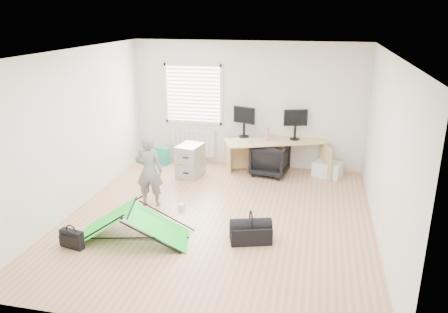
% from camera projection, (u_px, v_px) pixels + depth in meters
% --- Properties ---
extents(ground, '(5.50, 5.50, 0.00)m').
position_uv_depth(ground, '(219.00, 218.00, 7.28)').
color(ground, tan).
rests_on(ground, ground).
extents(back_wall, '(5.00, 0.02, 2.70)m').
position_uv_depth(back_wall, '(247.00, 105.00, 9.39)').
color(back_wall, silver).
rests_on(back_wall, ground).
extents(window, '(1.20, 0.06, 1.20)m').
position_uv_depth(window, '(193.00, 94.00, 9.54)').
color(window, silver).
rests_on(window, back_wall).
extents(radiator, '(1.00, 0.12, 0.60)m').
position_uv_depth(radiator, '(194.00, 143.00, 9.85)').
color(radiator, silver).
rests_on(radiator, back_wall).
extents(desk, '(2.18, 1.39, 0.71)m').
position_uv_depth(desk, '(275.00, 156.00, 9.22)').
color(desk, tan).
rests_on(desk, ground).
extents(filing_cabinet, '(0.53, 0.65, 0.68)m').
position_uv_depth(filing_cabinet, '(190.00, 161.00, 9.02)').
color(filing_cabinet, '#919496').
rests_on(filing_cabinet, ground).
extents(monitor_left, '(0.51, 0.28, 0.48)m').
position_uv_depth(monitor_left, '(244.00, 126.00, 9.28)').
color(monitor_left, black).
rests_on(monitor_left, desk).
extents(monitor_right, '(0.50, 0.24, 0.47)m').
position_uv_depth(monitor_right, '(295.00, 129.00, 9.10)').
color(monitor_right, black).
rests_on(monitor_right, desk).
extents(keyboard, '(0.46, 0.28, 0.02)m').
position_uv_depth(keyboard, '(241.00, 140.00, 9.07)').
color(keyboard, beige).
rests_on(keyboard, desk).
extents(thermos, '(0.08, 0.08, 0.28)m').
position_uv_depth(thermos, '(267.00, 134.00, 9.05)').
color(thermos, '#BA6881').
rests_on(thermos, desk).
extents(office_chair, '(0.81, 0.83, 0.66)m').
position_uv_depth(office_chair, '(270.00, 159.00, 9.12)').
color(office_chair, black).
rests_on(office_chair, ground).
extents(person, '(0.51, 0.38, 1.29)m').
position_uv_depth(person, '(149.00, 171.00, 7.56)').
color(person, slate).
rests_on(person, ground).
extents(kite, '(1.80, 1.11, 0.52)m').
position_uv_depth(kite, '(133.00, 223.00, 6.52)').
color(kite, '#14DB2A').
rests_on(kite, ground).
extents(storage_crate, '(0.65, 0.54, 0.31)m').
position_uv_depth(storage_crate, '(327.00, 169.00, 9.05)').
color(storage_crate, silver).
rests_on(storage_crate, ground).
extents(tote_bag, '(0.35, 0.23, 0.38)m').
position_uv_depth(tote_bag, '(162.00, 156.00, 9.79)').
color(tote_bag, '#1F917A').
rests_on(tote_bag, ground).
extents(laptop_bag, '(0.38, 0.18, 0.28)m').
position_uv_depth(laptop_bag, '(72.00, 239.00, 6.32)').
color(laptop_bag, black).
rests_on(laptop_bag, ground).
extents(white_box, '(0.11, 0.11, 0.10)m').
position_uv_depth(white_box, '(182.00, 206.00, 7.59)').
color(white_box, silver).
rests_on(white_box, ground).
extents(duffel_bag, '(0.67, 0.48, 0.27)m').
position_uv_depth(duffel_bag, '(251.00, 234.00, 6.49)').
color(duffel_bag, black).
rests_on(duffel_bag, ground).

